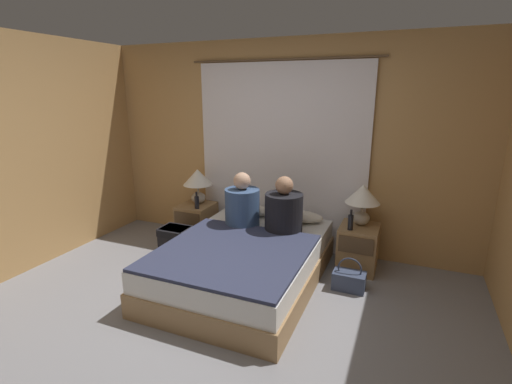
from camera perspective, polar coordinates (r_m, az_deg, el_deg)
ground_plane at (r=3.31m, az=-8.39°, el=-20.28°), size 16.00×16.00×0.00m
wall_back at (r=4.55m, az=4.00°, el=6.93°), size 4.73×0.06×2.50m
curtain_panel at (r=4.51m, az=3.72°, el=5.31°), size 2.30×0.02×2.27m
bed at (r=3.86m, az=-1.76°, el=-10.79°), size 1.42×2.00×0.44m
nightstand_left at (r=4.91m, az=-9.09°, el=-4.67°), size 0.41×0.46×0.50m
nightstand_right at (r=4.26m, az=15.42°, el=-8.24°), size 0.41×0.46×0.50m
lamp_left at (r=4.80m, az=-8.96°, el=1.80°), size 0.37×0.37×0.45m
lamp_right at (r=4.14m, az=16.09°, el=-0.83°), size 0.37×0.37×0.45m
pillow_left at (r=4.56m, az=-1.13°, el=-2.72°), size 0.59×0.29×0.12m
pillow_right at (r=4.36m, az=6.45°, el=-3.70°), size 0.59×0.29×0.12m
blanket_on_bed at (r=3.53m, az=-3.70°, el=-9.18°), size 1.36×1.38×0.03m
person_left_in_bed at (r=4.15m, az=-2.13°, el=-1.97°), size 0.39×0.39×0.61m
person_right_in_bed at (r=3.98m, az=4.30°, el=-2.82°), size 0.41×0.41×0.61m
beer_bottle_on_left_stand at (r=4.64m, az=-9.10°, el=-1.54°), size 0.06×0.06×0.21m
beer_bottle_on_right_stand at (r=4.02m, az=14.35°, el=-4.48°), size 0.06×0.06×0.22m
backpack_on_floor at (r=4.49m, az=-12.24°, el=-7.29°), size 0.34×0.29×0.37m
handbag_on_floor at (r=3.89m, az=14.11°, el=-12.98°), size 0.32×0.19×0.34m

